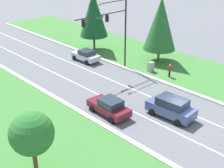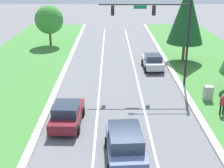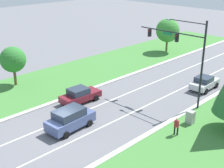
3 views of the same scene
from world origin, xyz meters
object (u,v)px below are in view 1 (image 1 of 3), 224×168
slate_blue_suv (171,107)px  pedestrian (170,70)px  oak_near_left_tree (32,134)px  conifer_near_right_tree (161,24)px  conifer_far_right_tree (94,14)px  traffic_signal_mast (113,25)px  utility_cabinet (151,67)px  burgundy_sedan (109,107)px  silver_sedan (86,55)px

slate_blue_suv → pedestrian: (7.39, 5.66, -0.05)m
pedestrian → oak_near_left_tree: (-20.54, -3.73, 2.32)m
conifer_near_right_tree → conifer_far_right_tree: size_ratio=0.99×
oak_near_left_tree → traffic_signal_mast: bearing=29.9°
utility_cabinet → conifer_far_right_tree: size_ratio=0.15×
traffic_signal_mast → oak_near_left_tree: traffic_signal_mast is taller
oak_near_left_tree → utility_cabinet: bearing=17.5°
slate_blue_suv → burgundy_sedan: bearing=128.2°
slate_blue_suv → conifer_far_right_tree: (7.59, 19.62, 4.46)m
pedestrian → oak_near_left_tree: bearing=-6.8°
pedestrian → traffic_signal_mast: bearing=-76.8°
slate_blue_suv → oak_near_left_tree: size_ratio=0.96×
traffic_signal_mast → oak_near_left_tree: size_ratio=1.86×
burgundy_sedan → utility_cabinet: burgundy_sedan is taller
burgundy_sedan → oak_near_left_tree: 9.93m
silver_sedan → conifer_far_right_tree: size_ratio=0.48×
pedestrian → utility_cabinet: bearing=-101.7°
traffic_signal_mast → oak_near_left_tree: bearing=-150.1°
traffic_signal_mast → utility_cabinet: traffic_signal_mast is taller
utility_cabinet → oak_near_left_tree: 21.44m
burgundy_sedan → oak_near_left_tree: oak_near_left_tree is taller
burgundy_sedan → conifer_near_right_tree: (14.45, 5.64, 4.41)m
traffic_signal_mast → utility_cabinet: 7.05m
traffic_signal_mast → burgundy_sedan: 11.82m
slate_blue_suv → conifer_near_right_tree: bearing=39.6°
silver_sedan → pedestrian: size_ratio=2.49×
burgundy_sedan → pedestrian: bearing=9.3°
oak_near_left_tree → pedestrian: bearing=10.3°
utility_cabinet → conifer_near_right_tree: size_ratio=0.15×
burgundy_sedan → utility_cabinet: 11.68m
utility_cabinet → pedestrian: 2.70m
burgundy_sedan → conifer_far_right_tree: 19.65m
conifer_far_right_tree → silver_sedan: bearing=-145.1°
utility_cabinet → conifer_near_right_tree: conifer_near_right_tree is taller
traffic_signal_mast → burgundy_sedan: traffic_signal_mast is taller
utility_cabinet → pedestrian: size_ratio=0.76×
oak_near_left_tree → conifer_far_right_tree: (20.74, 17.69, 2.19)m
traffic_signal_mast → conifer_far_right_tree: (3.72, 7.92, -0.46)m
oak_near_left_tree → conifer_far_right_tree: size_ratio=0.55×
conifer_far_right_tree → utility_cabinet: bearing=-92.3°
burgundy_sedan → conifer_near_right_tree: conifer_near_right_tree is taller
silver_sedan → utility_cabinet: (3.41, -8.59, -0.17)m
slate_blue_suv → burgundy_sedan: size_ratio=1.02×
pedestrian → slate_blue_suv: bearing=20.4°
slate_blue_suv → burgundy_sedan: 5.74m
silver_sedan → conifer_far_right_tree: 6.60m
conifer_near_right_tree → utility_cabinet: bearing=-155.4°
slate_blue_suv → pedestrian: size_ratio=2.73×
pedestrian → conifer_far_right_tree: size_ratio=0.19×
slate_blue_suv → conifer_far_right_tree: size_ratio=0.53×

